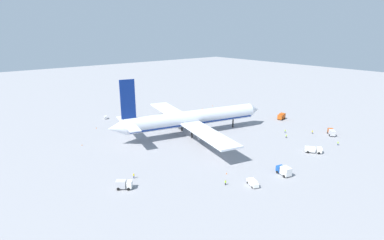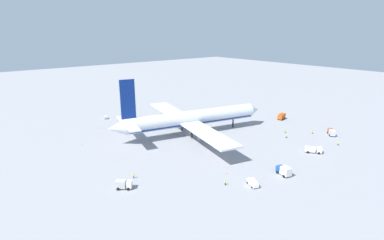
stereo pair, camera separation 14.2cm
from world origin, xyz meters
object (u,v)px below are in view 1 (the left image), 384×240
traffic_cone_0 (96,128)px  traffic_cone_3 (227,173)px  service_truck_1 (284,170)px  ground_worker_5 (134,176)px  service_van (253,182)px  traffic_cone_2 (82,145)px  service_truck_3 (282,116)px  ground_worker_1 (286,136)px  ground_worker_0 (225,183)px  service_truck_4 (332,132)px  ground_worker_3 (285,131)px  airliner (190,119)px  traffic_cone_4 (202,109)px  service_truck_2 (313,149)px  service_truck_0 (124,184)px  ground_worker_4 (338,143)px  ground_worker_2 (312,132)px  traffic_cone_1 (213,106)px  baggage_cart_0 (106,117)px

traffic_cone_0 → traffic_cone_3: bearing=-79.2°
service_truck_1 → ground_worker_5: 48.35m
service_van → traffic_cone_2: size_ratio=9.25×
service_truck_3 → ground_worker_1: size_ratio=3.08×
service_truck_1 → traffic_cone_2: size_ratio=10.12×
ground_worker_0 → service_truck_4: bearing=1.9°
ground_worker_3 → service_truck_3: bearing=39.1°
ground_worker_0 → ground_worker_5: 28.92m
airliner → traffic_cone_0: bearing=130.7°
traffic_cone_4 → ground_worker_3: bearing=-89.4°
traffic_cone_0 → ground_worker_3: bearing=-43.5°
service_truck_4 → service_van: 63.80m
service_truck_2 → traffic_cone_3: 39.53m
ground_worker_5 → service_truck_1: bearing=-36.5°
airliner → traffic_cone_4: size_ratio=135.13×
service_truck_0 → ground_worker_4: 87.26m
traffic_cone_3 → traffic_cone_4: 85.23m
airliner → service_van: bearing=-107.2°
traffic_cone_2 → ground_worker_3: bearing=-29.0°
airliner → traffic_cone_2: bearing=159.0°
service_truck_0 → service_truck_3: 99.34m
ground_worker_2 → traffic_cone_3: (-58.99, -3.79, -0.57)m
ground_worker_0 → traffic_cone_2: size_ratio=2.97×
traffic_cone_1 → ground_worker_2: bearing=-90.7°
service_truck_0 → baggage_cart_0: bearing=69.9°
traffic_cone_2 → traffic_cone_4: 78.41m
traffic_cone_3 → service_truck_1: bearing=-41.6°
airliner → traffic_cone_3: size_ratio=135.13×
service_truck_4 → ground_worker_0: 69.54m
ground_worker_1 → service_van: bearing=-157.5°
service_van → ground_worker_1: service_van is taller
ground_worker_4 → service_truck_3: bearing=69.0°
traffic_cone_2 → ground_worker_2: bearing=-30.8°
traffic_cone_0 → traffic_cone_4: size_ratio=1.00×
service_truck_1 → service_truck_4: bearing=11.0°
ground_worker_5 → traffic_cone_3: 29.93m
service_truck_1 → traffic_cone_0: bearing=108.0°
ground_worker_1 → ground_worker_5: ground_worker_5 is taller
airliner → traffic_cone_4: 46.17m
service_truck_2 → service_truck_3: size_ratio=1.27×
traffic_cone_4 → traffic_cone_2: bearing=-169.8°
service_truck_3 → ground_worker_5: bearing=-173.9°
ground_worker_1 → traffic_cone_0: size_ratio=2.94×
ground_worker_3 → traffic_cone_3: bearing=-166.4°
traffic_cone_2 → traffic_cone_3: same height
traffic_cone_2 → traffic_cone_3: (27.45, -55.29, 0.00)m
ground_worker_4 → ground_worker_5: size_ratio=0.95×
service_truck_4 → traffic_cone_3: size_ratio=10.98×
service_truck_4 → traffic_cone_1: (-4.11, 73.58, -1.17)m
airliner → service_van: airliner is taller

